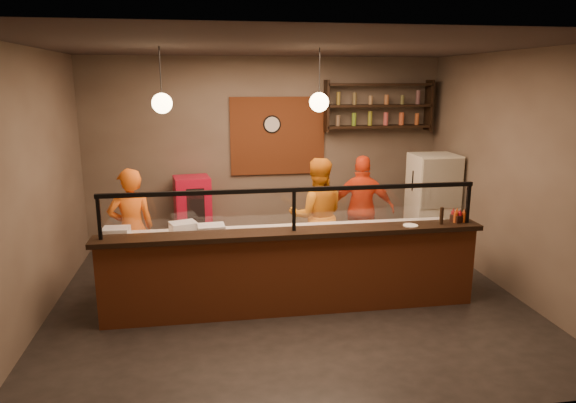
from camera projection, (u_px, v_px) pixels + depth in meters
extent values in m
plane|color=black|center=(290.00, 302.00, 6.68)|extent=(6.00, 6.00, 0.00)
plane|color=#372E2A|center=(290.00, 46.00, 5.95)|extent=(6.00, 6.00, 0.00)
plane|color=#6D5F50|center=(266.00, 154.00, 8.72)|extent=(6.00, 0.00, 6.00)
plane|color=#6D5F50|center=(31.00, 190.00, 5.85)|extent=(0.00, 5.00, 5.00)
plane|color=#6D5F50|center=(513.00, 175.00, 6.78)|extent=(0.00, 5.00, 5.00)
plane|color=#6D5F50|center=(343.00, 244.00, 3.91)|extent=(6.00, 0.00, 6.00)
cube|color=#984721|center=(278.00, 136.00, 8.65)|extent=(1.60, 0.04, 1.30)
cube|color=#984721|center=(294.00, 274.00, 6.28)|extent=(4.60, 0.25, 1.00)
cube|color=black|center=(294.00, 233.00, 6.16)|extent=(4.70, 0.37, 0.06)
cube|color=gray|center=(287.00, 266.00, 6.78)|extent=(4.60, 0.75, 0.85)
cube|color=silver|center=(287.00, 233.00, 6.67)|extent=(4.60, 0.75, 0.05)
cube|color=white|center=(294.00, 210.00, 6.09)|extent=(4.40, 0.02, 0.50)
cube|color=black|center=(294.00, 190.00, 6.03)|extent=(4.50, 0.05, 0.05)
cube|color=black|center=(99.00, 218.00, 5.75)|extent=(0.04, 0.04, 0.50)
cube|color=black|center=(294.00, 210.00, 6.09)|extent=(0.04, 0.04, 0.50)
cube|color=black|center=(468.00, 203.00, 6.44)|extent=(0.04, 0.04, 0.50)
cube|color=black|center=(378.00, 126.00, 8.73)|extent=(1.80, 0.28, 0.04)
cube|color=black|center=(378.00, 106.00, 8.65)|extent=(1.80, 0.28, 0.04)
cube|color=black|center=(379.00, 84.00, 8.57)|extent=(1.80, 0.28, 0.04)
cube|color=black|center=(327.00, 106.00, 8.51)|extent=(0.04, 0.28, 0.85)
cube|color=black|center=(429.00, 105.00, 8.79)|extent=(0.04, 0.28, 0.85)
cylinder|color=black|center=(272.00, 124.00, 8.58)|extent=(0.30, 0.04, 0.30)
cylinder|color=black|center=(160.00, 73.00, 5.97)|extent=(0.01, 0.01, 0.60)
sphere|color=#FFD78C|center=(162.00, 103.00, 6.05)|extent=(0.24, 0.24, 0.24)
cylinder|color=black|center=(320.00, 73.00, 6.27)|extent=(0.01, 0.01, 0.60)
sphere|color=#FFD78C|center=(319.00, 102.00, 6.35)|extent=(0.24, 0.24, 0.24)
imported|color=orange|center=(132.00, 229.00, 7.00)|extent=(0.71, 0.57, 1.68)
imported|color=orange|center=(317.00, 216.00, 7.57)|extent=(0.89, 0.72, 1.73)
imported|color=#EE3E16|center=(362.00, 209.00, 8.05)|extent=(1.07, 0.70, 1.69)
cube|color=#E9E6C5|center=(432.00, 205.00, 8.35)|extent=(0.70, 0.66, 1.67)
cube|color=#AE0B26|center=(193.00, 216.00, 8.40)|extent=(0.63, 0.59, 1.30)
cylinder|color=beige|center=(292.00, 230.00, 6.72)|extent=(0.75, 0.75, 0.01)
cube|color=silver|center=(183.00, 228.00, 6.53)|extent=(0.38, 0.34, 0.16)
cube|color=silver|center=(116.00, 234.00, 6.29)|extent=(0.33, 0.27, 0.16)
cube|color=silver|center=(211.00, 231.00, 6.38)|extent=(0.35, 0.29, 0.17)
cylinder|color=gold|center=(171.00, 236.00, 6.37)|extent=(0.35, 0.17, 0.06)
cube|color=black|center=(458.00, 218.00, 6.52)|extent=(0.20, 0.18, 0.09)
cylinder|color=black|center=(442.00, 216.00, 6.40)|extent=(0.06, 0.06, 0.21)
cylinder|color=white|center=(411.00, 225.00, 6.34)|extent=(0.19, 0.19, 0.01)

